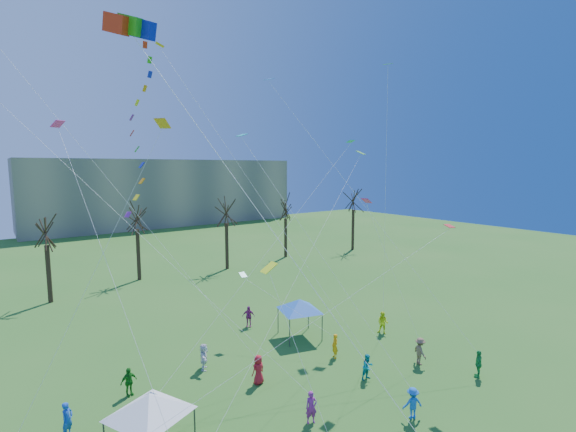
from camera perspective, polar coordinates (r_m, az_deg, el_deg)
distant_building at (r=98.37m, az=-16.85°, el=3.28°), size 60.00×14.00×15.00m
bare_tree_row at (r=49.76m, az=-16.63°, el=-1.02°), size 71.38×8.35×10.16m
big_box_kite at (r=20.05m, az=-19.49°, el=11.36°), size 4.94×6.89×21.96m
canopy_tent_white at (r=20.93m, az=-19.10°, el=-23.97°), size 3.90×3.90×3.19m
canopy_tent_blue at (r=32.12m, az=1.66°, el=-12.54°), size 3.94×3.94×3.08m
festival_crowd at (r=23.97m, az=-4.71°, el=-24.40°), size 26.84×18.57×1.85m
small_kites_aloft at (r=25.05m, az=-6.42°, el=7.77°), size 29.75×16.61×33.02m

